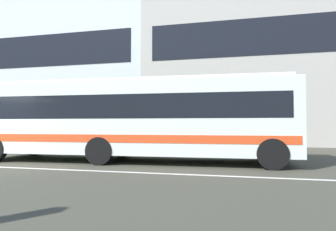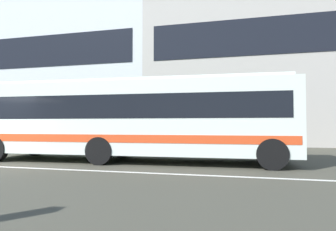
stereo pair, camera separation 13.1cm
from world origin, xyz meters
The scene contains 4 objects.
hedge_row_far centered at (0.45, 6.26, 0.50)m, with size 20.81×1.10×0.99m, color #376528.
apartment_block_left centered at (-7.81, 15.90, 6.35)m, with size 19.50×9.11×12.69m.
apartment_block_right centered at (12.90, 15.90, 6.33)m, with size 21.91×9.11×12.66m.
transit_bus centered at (4.51, 2.45, 1.74)m, with size 12.35×3.12×3.14m.
Camera 2 is at (8.56, -8.01, 1.43)m, focal length 30.00 mm.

